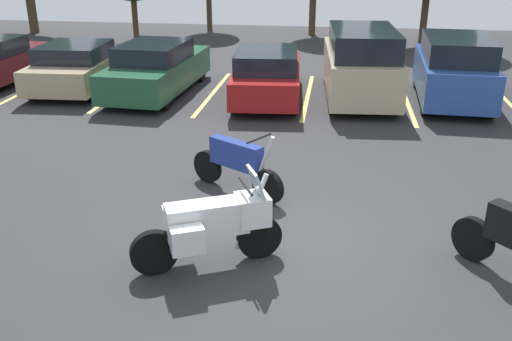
% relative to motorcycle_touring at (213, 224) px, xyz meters
% --- Properties ---
extents(ground, '(44.00, 44.00, 0.10)m').
position_rel_motorcycle_touring_xyz_m(ground, '(0.87, 0.80, -0.69)').
color(ground, '#2D2D30').
extents(motorcycle_touring, '(2.01, 1.21, 1.39)m').
position_rel_motorcycle_touring_xyz_m(motorcycle_touring, '(0.00, 0.00, 0.00)').
color(motorcycle_touring, black).
rests_on(motorcycle_touring, ground).
extents(motorcycle_third, '(1.83, 1.21, 1.26)m').
position_rel_motorcycle_touring_xyz_m(motorcycle_third, '(-0.09, 2.45, -0.09)').
color(motorcycle_third, black).
rests_on(motorcycle_third, ground).
extents(parking_stripes, '(19.67, 5.06, 0.01)m').
position_rel_motorcycle_touring_xyz_m(parking_stripes, '(-0.61, 9.27, -0.64)').
color(parking_stripes, '#EAE066').
rests_on(parking_stripes, ground).
extents(car_tan, '(2.16, 4.34, 1.37)m').
position_rel_motorcycle_touring_xyz_m(car_tan, '(-6.12, 9.26, 0.03)').
color(car_tan, tan).
rests_on(car_tan, ground).
extents(car_green, '(2.12, 4.89, 1.49)m').
position_rel_motorcycle_touring_xyz_m(car_green, '(-3.61, 9.02, 0.08)').
color(car_green, '#235638').
rests_on(car_green, ground).
extents(car_red, '(2.14, 4.81, 1.44)m').
position_rel_motorcycle_touring_xyz_m(car_red, '(-0.35, 8.89, 0.06)').
color(car_red, maroon).
rests_on(car_red, ground).
extents(car_champagne, '(2.16, 4.78, 2.01)m').
position_rel_motorcycle_touring_xyz_m(car_champagne, '(2.23, 9.20, 0.36)').
color(car_champagne, '#C1B289').
rests_on(car_champagne, ground).
extents(car_blue, '(2.01, 4.28, 1.83)m').
position_rel_motorcycle_touring_xyz_m(car_blue, '(4.76, 9.22, 0.27)').
color(car_blue, '#2D519E').
rests_on(car_blue, ground).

